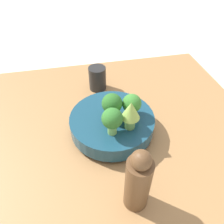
# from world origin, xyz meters

# --- Properties ---
(ground_plane) EXTENTS (6.00, 6.00, 0.00)m
(ground_plane) POSITION_xyz_m (0.00, 0.00, 0.00)
(ground_plane) COLOR beige
(table) EXTENTS (0.95, 0.78, 0.04)m
(table) POSITION_xyz_m (0.00, 0.00, 0.02)
(table) COLOR #9E7042
(table) RESTS_ON ground_plane
(bowl) EXTENTS (0.25, 0.25, 0.06)m
(bowl) POSITION_xyz_m (0.01, -0.03, 0.08)
(bowl) COLOR navy
(bowl) RESTS_ON table
(broccoli_floret_front) EXTENTS (0.06, 0.06, 0.08)m
(broccoli_floret_front) POSITION_xyz_m (-0.01, -0.09, 0.15)
(broccoli_floret_front) COLOR #7AB256
(broccoli_floret_front) RESTS_ON bowl
(broccoli_floret_center) EXTENTS (0.06, 0.06, 0.08)m
(broccoli_floret_center) POSITION_xyz_m (0.01, -0.03, 0.15)
(broccoli_floret_center) COLOR #6BA34C
(broccoli_floret_center) RESTS_ON bowl
(romanesco_piece_near) EXTENTS (0.05, 0.05, 0.09)m
(romanesco_piece_near) POSITION_xyz_m (0.05, -0.08, 0.16)
(romanesco_piece_near) COLOR #609347
(romanesco_piece_near) RESTS_ON bowl
(broccoli_floret_right) EXTENTS (0.06, 0.06, 0.07)m
(broccoli_floret_right) POSITION_xyz_m (0.06, -0.03, 0.14)
(broccoli_floret_right) COLOR #7AB256
(broccoli_floret_right) RESTS_ON bowl
(cup) EXTENTS (0.06, 0.06, 0.09)m
(cup) POSITION_xyz_m (0.00, 0.20, 0.09)
(cup) COLOR black
(cup) RESTS_ON table
(pepper_mill) EXTENTS (0.06, 0.06, 0.18)m
(pepper_mill) POSITION_xyz_m (0.01, -0.26, 0.13)
(pepper_mill) COLOR brown
(pepper_mill) RESTS_ON table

